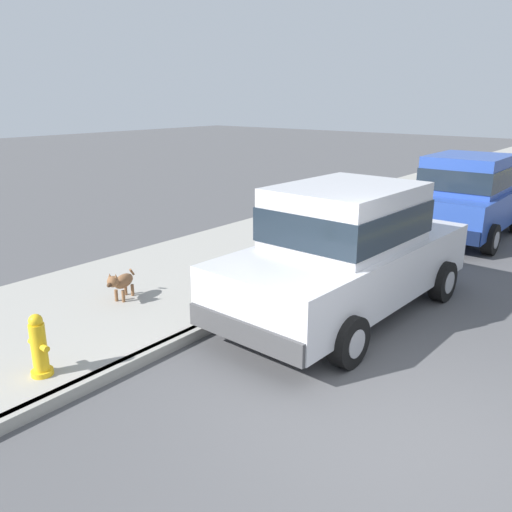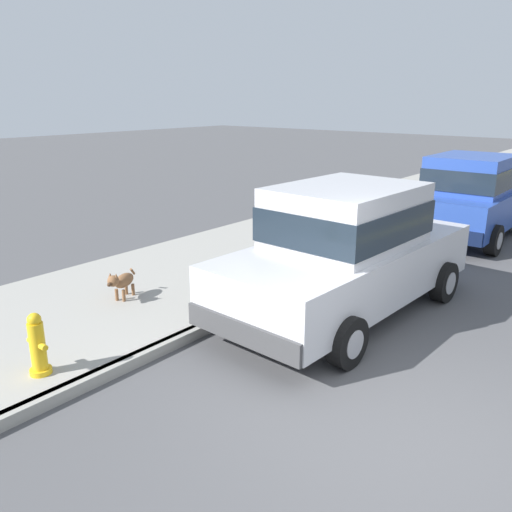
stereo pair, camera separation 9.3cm
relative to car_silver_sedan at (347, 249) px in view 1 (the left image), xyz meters
name	(u,v)px [view 1 (the left image)]	position (x,y,z in m)	size (l,w,h in m)	color
ground_plane	(420,440)	(2.09, -2.22, -0.98)	(80.00, 80.00, 0.00)	#4C4C4F
curb	(184,338)	(-1.11, -2.22, -0.91)	(0.16, 64.00, 0.14)	gray
sidewalk	(101,305)	(-2.91, -2.22, -0.91)	(3.60, 64.00, 0.14)	#99968E
car_silver_sedan	(347,249)	(0.00, 0.00, 0.00)	(2.16, 4.67, 1.92)	#BCBCC1
car_blue_hatchback	(468,195)	(-0.05, 5.54, -0.01)	(1.98, 3.81, 1.88)	#28479E
dog_brown	(121,282)	(-2.69, -1.98, -0.55)	(0.38, 0.72, 0.49)	brown
fire_hydrant	(39,347)	(-1.56, -3.93, -0.51)	(0.34, 0.24, 0.72)	gold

